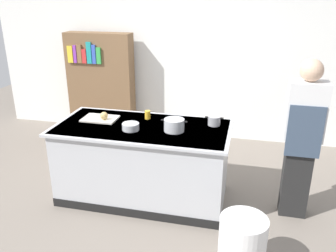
{
  "coord_description": "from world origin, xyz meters",
  "views": [
    {
      "loc": [
        1.13,
        -3.5,
        2.33
      ],
      "look_at": [
        0.25,
        0.2,
        0.85
      ],
      "focal_mm": 37.5,
      "sensor_mm": 36.0,
      "label": 1
    }
  ],
  "objects_px": {
    "person_chef": "(302,137)",
    "juice_cup": "(148,115)",
    "stock_pot": "(174,125)",
    "sauce_pan": "(214,121)",
    "onion": "(104,116)",
    "bookshelf": "(101,85)",
    "mixing_bowl": "(131,127)",
    "trash_bin": "(242,245)"
  },
  "relations": [
    {
      "from": "person_chef",
      "to": "juice_cup",
      "type": "bearing_deg",
      "value": 76.95
    },
    {
      "from": "stock_pot",
      "to": "sauce_pan",
      "type": "xyz_separation_m",
      "value": [
        0.4,
        0.27,
        -0.01
      ]
    },
    {
      "from": "onion",
      "to": "bookshelf",
      "type": "xyz_separation_m",
      "value": [
        -0.8,
        1.74,
        -0.11
      ]
    },
    {
      "from": "mixing_bowl",
      "to": "person_chef",
      "type": "relative_size",
      "value": 0.11
    },
    {
      "from": "juice_cup",
      "to": "trash_bin",
      "type": "height_order",
      "value": "juice_cup"
    },
    {
      "from": "sauce_pan",
      "to": "mixing_bowl",
      "type": "xyz_separation_m",
      "value": [
        -0.87,
        -0.35,
        -0.02
      ]
    },
    {
      "from": "sauce_pan",
      "to": "juice_cup",
      "type": "height_order",
      "value": "sauce_pan"
    },
    {
      "from": "bookshelf",
      "to": "stock_pot",
      "type": "bearing_deg",
      "value": -48.15
    },
    {
      "from": "mixing_bowl",
      "to": "stock_pot",
      "type": "bearing_deg",
      "value": 9.71
    },
    {
      "from": "juice_cup",
      "to": "sauce_pan",
      "type": "bearing_deg",
      "value": -2.21
    },
    {
      "from": "trash_bin",
      "to": "person_chef",
      "type": "height_order",
      "value": "person_chef"
    },
    {
      "from": "sauce_pan",
      "to": "trash_bin",
      "type": "height_order",
      "value": "sauce_pan"
    },
    {
      "from": "stock_pot",
      "to": "sauce_pan",
      "type": "height_order",
      "value": "stock_pot"
    },
    {
      "from": "trash_bin",
      "to": "person_chef",
      "type": "distance_m",
      "value": 1.3
    },
    {
      "from": "sauce_pan",
      "to": "juice_cup",
      "type": "bearing_deg",
      "value": 177.79
    },
    {
      "from": "sauce_pan",
      "to": "stock_pot",
      "type": "bearing_deg",
      "value": -145.79
    },
    {
      "from": "juice_cup",
      "to": "bookshelf",
      "type": "bearing_deg",
      "value": 129.36
    },
    {
      "from": "onion",
      "to": "mixing_bowl",
      "type": "relative_size",
      "value": 0.5
    },
    {
      "from": "bookshelf",
      "to": "onion",
      "type": "bearing_deg",
      "value": -65.35
    },
    {
      "from": "onion",
      "to": "stock_pot",
      "type": "distance_m",
      "value": 0.86
    },
    {
      "from": "sauce_pan",
      "to": "trash_bin",
      "type": "distance_m",
      "value": 1.43
    },
    {
      "from": "juice_cup",
      "to": "stock_pot",
      "type": "bearing_deg",
      "value": -38.0
    },
    {
      "from": "trash_bin",
      "to": "bookshelf",
      "type": "xyz_separation_m",
      "value": [
        -2.46,
        2.76,
        0.59
      ]
    },
    {
      "from": "onion",
      "to": "stock_pot",
      "type": "bearing_deg",
      "value": -7.04
    },
    {
      "from": "onion",
      "to": "trash_bin",
      "type": "distance_m",
      "value": 2.07
    },
    {
      "from": "sauce_pan",
      "to": "onion",
      "type": "bearing_deg",
      "value": -172.43
    },
    {
      "from": "stock_pot",
      "to": "juice_cup",
      "type": "xyz_separation_m",
      "value": [
        -0.39,
        0.3,
        -0.02
      ]
    },
    {
      "from": "mixing_bowl",
      "to": "trash_bin",
      "type": "bearing_deg",
      "value": -33.12
    },
    {
      "from": "sauce_pan",
      "to": "person_chef",
      "type": "bearing_deg",
      "value": -10.95
    },
    {
      "from": "sauce_pan",
      "to": "juice_cup",
      "type": "relative_size",
      "value": 2.07
    },
    {
      "from": "stock_pot",
      "to": "juice_cup",
      "type": "distance_m",
      "value": 0.49
    },
    {
      "from": "sauce_pan",
      "to": "mixing_bowl",
      "type": "height_order",
      "value": "sauce_pan"
    },
    {
      "from": "onion",
      "to": "trash_bin",
      "type": "height_order",
      "value": "onion"
    },
    {
      "from": "stock_pot",
      "to": "trash_bin",
      "type": "height_order",
      "value": "stock_pot"
    },
    {
      "from": "person_chef",
      "to": "bookshelf",
      "type": "relative_size",
      "value": 1.01
    },
    {
      "from": "mixing_bowl",
      "to": "juice_cup",
      "type": "height_order",
      "value": "juice_cup"
    },
    {
      "from": "onion",
      "to": "stock_pot",
      "type": "xyz_separation_m",
      "value": [
        0.86,
        -0.11,
        0.0
      ]
    },
    {
      "from": "person_chef",
      "to": "bookshelf",
      "type": "xyz_separation_m",
      "value": [
        -2.98,
        1.76,
        -0.06
      ]
    },
    {
      "from": "stock_pot",
      "to": "bookshelf",
      "type": "height_order",
      "value": "bookshelf"
    },
    {
      "from": "person_chef",
      "to": "bookshelf",
      "type": "height_order",
      "value": "person_chef"
    },
    {
      "from": "juice_cup",
      "to": "trash_bin",
      "type": "bearing_deg",
      "value": -45.49
    },
    {
      "from": "onion",
      "to": "mixing_bowl",
      "type": "distance_m",
      "value": 0.43
    }
  ]
}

